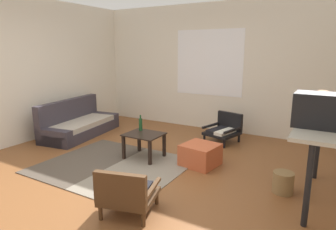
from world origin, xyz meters
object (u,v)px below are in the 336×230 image
at_px(coffee_table, 144,139).
at_px(crt_television, 319,110).
at_px(glass_bottle, 141,124).
at_px(wicker_basket, 283,182).
at_px(console_shelf, 317,134).
at_px(clay_vase, 321,109).
at_px(armchair_striped_foreground, 127,193).
at_px(couch, 79,124).
at_px(ottoman_orange, 200,155).
at_px(armchair_by_window, 224,129).

xyz_separation_m(coffee_table, crt_television, (2.46, -0.20, 0.76)).
height_order(glass_bottle, wicker_basket, glass_bottle).
relative_size(console_shelf, clay_vase, 4.01).
bearing_deg(armchair_striped_foreground, couch, 145.41).
height_order(ottoman_orange, glass_bottle, glass_bottle).
relative_size(armchair_by_window, wicker_basket, 2.61).
relative_size(ottoman_orange, clay_vase, 1.41).
height_order(armchair_striped_foreground, ottoman_orange, armchair_striped_foreground).
xyz_separation_m(ottoman_orange, crt_television, (1.55, -0.39, 0.93)).
xyz_separation_m(armchair_striped_foreground, console_shelf, (1.65, 1.39, 0.54)).
bearing_deg(clay_vase, armchair_striped_foreground, -135.21).
bearing_deg(couch, wicker_basket, -7.44).
relative_size(armchair_striped_foreground, console_shelf, 0.47).
bearing_deg(wicker_basket, crt_television, -16.98).
height_order(console_shelf, wicker_basket, console_shelf).
bearing_deg(coffee_table, clay_vase, 3.79).
bearing_deg(console_shelf, ottoman_orange, 169.74).
relative_size(clay_vase, glass_bottle, 1.36).
xyz_separation_m(console_shelf, wicker_basket, (-0.31, -0.02, -0.66)).
distance_m(coffee_table, glass_bottle, 0.29).
distance_m(couch, coffee_table, 2.00).
distance_m(armchair_striped_foreground, crt_television, 2.24).
bearing_deg(armchair_by_window, coffee_table, -118.71).
bearing_deg(crt_television, armchair_striped_foreground, -142.33).
relative_size(couch, armchair_by_window, 2.67).
bearing_deg(glass_bottle, coffee_table, -40.94).
relative_size(armchair_by_window, armchair_striped_foreground, 1.02).
relative_size(ottoman_orange, crt_television, 0.98).
relative_size(console_shelf, crt_television, 2.79).
bearing_deg(clay_vase, wicker_basket, -138.28).
height_order(crt_television, wicker_basket, crt_television).
xyz_separation_m(armchair_striped_foreground, clay_vase, (1.65, 1.64, 0.78)).
bearing_deg(glass_bottle, couch, 170.98).
xyz_separation_m(couch, crt_television, (4.41, -0.63, 0.88)).
xyz_separation_m(coffee_table, clay_vase, (2.46, 0.16, 0.72)).
xyz_separation_m(armchair_striped_foreground, wicker_basket, (1.35, 1.37, -0.13)).
xyz_separation_m(coffee_table, armchair_striped_foreground, (0.81, -1.48, -0.07)).
height_order(coffee_table, ottoman_orange, coffee_table).
distance_m(couch, wicker_basket, 4.14).
height_order(crt_television, clay_vase, crt_television).
distance_m(couch, armchair_by_window, 2.97).
xyz_separation_m(console_shelf, clay_vase, (0.00, 0.26, 0.25)).
bearing_deg(couch, armchair_by_window, 21.18).
relative_size(armchair_striped_foreground, crt_television, 1.33).
bearing_deg(console_shelf, armchair_striped_foreground, -140.04).
relative_size(coffee_table, console_shelf, 0.41).
bearing_deg(wicker_basket, clay_vase, 41.72).
bearing_deg(ottoman_orange, clay_vase, -0.94).
height_order(couch, crt_television, crt_television).
bearing_deg(glass_bottle, clay_vase, 0.48).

